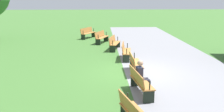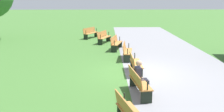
# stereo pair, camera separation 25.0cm
# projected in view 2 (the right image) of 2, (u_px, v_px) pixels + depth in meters

# --- Properties ---
(ground_plane) EXTENTS (120.00, 120.00, 0.00)m
(ground_plane) POSITION_uv_depth(u_px,v_px,m) (136.00, 73.00, 11.43)
(ground_plane) COLOR #3D6B2D
(path_paving) EXTENTS (35.43, 5.40, 0.01)m
(path_paving) POSITION_uv_depth(u_px,v_px,m) (183.00, 72.00, 11.48)
(path_paving) COLOR gray
(path_paving) RESTS_ON ground
(bench_0) EXTENTS (1.75, 1.28, 0.89)m
(bench_0) POSITION_uv_depth(u_px,v_px,m) (90.00, 33.00, 20.96)
(bench_0) COLOR #B27538
(bench_0) RESTS_ON ground
(bench_1) EXTENTS (1.80, 1.11, 0.89)m
(bench_1) POSITION_uv_depth(u_px,v_px,m) (104.00, 37.00, 18.71)
(bench_1) COLOR #B27538
(bench_1) RESTS_ON ground
(bench_2) EXTENTS (1.81, 0.91, 0.89)m
(bench_2) POSITION_uv_depth(u_px,v_px,m) (116.00, 43.00, 16.33)
(bench_2) COLOR #B27538
(bench_2) RESTS_ON ground
(bench_3) EXTENTS (1.80, 0.70, 0.89)m
(bench_3) POSITION_uv_depth(u_px,v_px,m) (127.00, 51.00, 13.85)
(bench_3) COLOR #B27538
(bench_3) RESTS_ON ground
(bench_4) EXTENTS (1.75, 0.47, 0.89)m
(bench_4) POSITION_uv_depth(u_px,v_px,m) (135.00, 63.00, 11.32)
(bench_4) COLOR #B27538
(bench_4) RESTS_ON ground
(bench_5) EXTENTS (1.80, 0.70, 0.89)m
(bench_5) POSITION_uv_depth(u_px,v_px,m) (138.00, 82.00, 8.79)
(bench_5) COLOR #B27538
(bench_5) RESTS_ON ground
(person_seated) EXTENTS (0.37, 0.55, 1.20)m
(person_seated) POSITION_uv_depth(u_px,v_px,m) (140.00, 75.00, 9.01)
(person_seated) COLOR #2D3347
(person_seated) RESTS_ON ground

